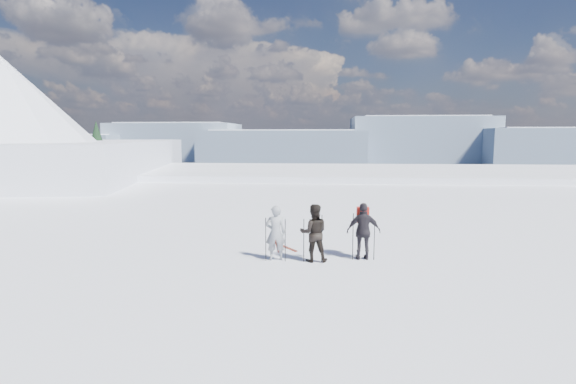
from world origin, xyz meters
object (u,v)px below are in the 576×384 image
object	(u,v)px
skier_pack	(364,231)
skis_loose	(280,245)
skier_dark	(314,233)
skier_grey	(275,233)

from	to	relation	value
skier_pack	skis_loose	size ratio (longest dim) A/B	0.96
skier_dark	skier_grey	bearing A→B (deg)	-7.93
skier_dark	skis_loose	size ratio (longest dim) A/B	0.96
skis_loose	skier_grey	bearing A→B (deg)	-88.91
skier_dark	skier_pack	size ratio (longest dim) A/B	1.00
skier_grey	skier_dark	distance (m)	1.08
skier_pack	skis_loose	xyz separation A→B (m)	(-2.52, 1.36, -0.80)
skier_grey	skier_dark	bearing A→B (deg)	167.32
skier_dark	skier_pack	bearing A→B (deg)	-172.61
skier_grey	skier_pack	size ratio (longest dim) A/B	0.96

